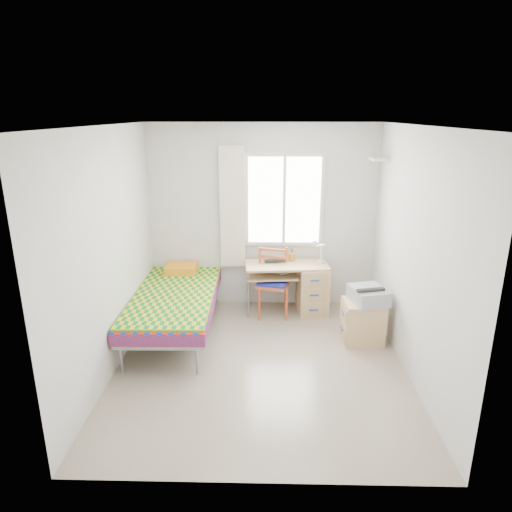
% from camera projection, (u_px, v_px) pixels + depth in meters
% --- Properties ---
extents(floor, '(3.50, 3.50, 0.00)m').
position_uv_depth(floor, '(261.00, 363.00, 5.17)').
color(floor, '#BCAD93').
rests_on(floor, ground).
extents(ceiling, '(3.50, 3.50, 0.00)m').
position_uv_depth(ceiling, '(261.00, 126.00, 4.39)').
color(ceiling, white).
rests_on(ceiling, wall_back).
extents(wall_back, '(3.20, 0.00, 3.20)m').
position_uv_depth(wall_back, '(263.00, 218.00, 6.45)').
color(wall_back, silver).
rests_on(wall_back, ground).
extents(wall_left, '(0.00, 3.50, 3.50)m').
position_uv_depth(wall_left, '(110.00, 253.00, 4.82)').
color(wall_left, silver).
rests_on(wall_left, ground).
extents(wall_right, '(0.00, 3.50, 3.50)m').
position_uv_depth(wall_right, '(414.00, 255.00, 4.74)').
color(wall_right, silver).
rests_on(wall_right, ground).
extents(window, '(1.10, 0.04, 1.30)m').
position_uv_depth(window, '(284.00, 200.00, 6.34)').
color(window, white).
rests_on(window, wall_back).
extents(curtain, '(0.35, 0.05, 1.70)m').
position_uv_depth(curtain, '(232.00, 208.00, 6.35)').
color(curtain, beige).
rests_on(curtain, wall_back).
extents(floating_shelf, '(0.20, 0.32, 0.03)m').
position_uv_depth(floating_shelf, '(379.00, 159.00, 5.82)').
color(floating_shelf, white).
rests_on(floating_shelf, wall_right).
extents(bed, '(1.04, 2.18, 0.94)m').
position_uv_depth(bed, '(176.00, 297.00, 5.85)').
color(bed, '#919399').
rests_on(bed, floor).
extents(desk, '(1.18, 0.62, 0.71)m').
position_uv_depth(desk, '(307.00, 286.00, 6.41)').
color(desk, tan).
rests_on(desk, floor).
extents(chair, '(0.50, 0.50, 0.95)m').
position_uv_depth(chair, '(273.00, 278.00, 6.31)').
color(chair, '#AF5221').
rests_on(chair, floor).
extents(cabinet, '(0.50, 0.44, 0.52)m').
position_uv_depth(cabinet, '(362.00, 321.00, 5.62)').
color(cabinet, tan).
rests_on(cabinet, floor).
extents(printer, '(0.48, 0.53, 0.19)m').
position_uv_depth(printer, '(368.00, 295.00, 5.51)').
color(printer, '#A7A9AF').
rests_on(printer, cabinet).
extents(laptop, '(0.36, 0.29, 0.02)m').
position_uv_depth(laptop, '(276.00, 262.00, 6.38)').
color(laptop, black).
rests_on(laptop, desk).
extents(pen_cup, '(0.10, 0.10, 0.10)m').
position_uv_depth(pen_cup, '(292.00, 257.00, 6.46)').
color(pen_cup, orange).
rests_on(pen_cup, desk).
extents(task_lamp, '(0.21, 0.31, 0.36)m').
position_uv_depth(task_lamp, '(318.00, 250.00, 6.19)').
color(task_lamp, white).
rests_on(task_lamp, desk).
extents(book, '(0.25, 0.27, 0.02)m').
position_uv_depth(book, '(275.00, 273.00, 6.34)').
color(book, gray).
rests_on(book, desk).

